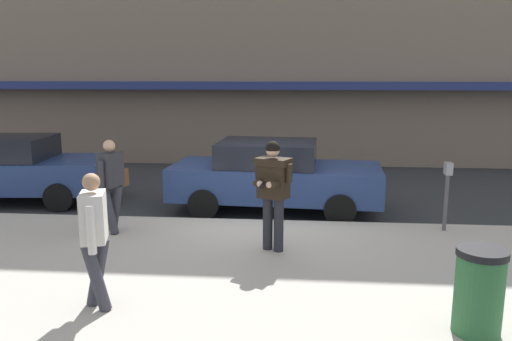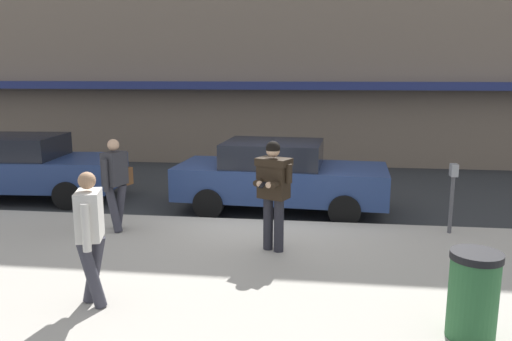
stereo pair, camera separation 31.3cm
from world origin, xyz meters
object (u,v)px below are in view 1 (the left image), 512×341
at_px(parked_sedan_near, 11,169).
at_px(pedestrian_with_bag, 112,180).
at_px(parking_meter, 447,186).
at_px(trash_bin, 479,291).
at_px(man_texting_on_phone, 273,184).
at_px(pedestrian_in_light_coat, 94,233).
at_px(parked_sedan_mid, 274,176).

xyz_separation_m(parked_sedan_near, pedestrian_with_bag, (3.37, -2.45, 0.32)).
xyz_separation_m(parking_meter, trash_bin, (-0.69, -3.75, -0.34)).
bearing_deg(man_texting_on_phone, trash_bin, -45.50).
bearing_deg(pedestrian_in_light_coat, man_texting_on_phone, 47.31).
bearing_deg(pedestrian_with_bag, parking_meter, 5.61).
bearing_deg(pedestrian_with_bag, trash_bin, -30.65).
distance_m(parked_sedan_mid, man_texting_on_phone, 2.92).
xyz_separation_m(man_texting_on_phone, pedestrian_in_light_coat, (-2.04, -2.21, -0.14)).
bearing_deg(parking_meter, parked_sedan_near, 168.81).
bearing_deg(pedestrian_in_light_coat, pedestrian_with_bag, 106.98).
distance_m(man_texting_on_phone, trash_bin, 3.48).
height_order(pedestrian_with_bag, parking_meter, pedestrian_with_bag).
relative_size(parked_sedan_mid, man_texting_on_phone, 2.55).
bearing_deg(pedestrian_in_light_coat, trash_bin, -3.00).
xyz_separation_m(pedestrian_in_light_coat, parking_meter, (5.13, 3.52, -0.14)).
relative_size(parked_sedan_mid, parking_meter, 3.63).
bearing_deg(pedestrian_in_light_coat, parked_sedan_mid, 69.49).
height_order(parked_sedan_mid, man_texting_on_phone, man_texting_on_phone).
bearing_deg(trash_bin, pedestrian_with_bag, 149.35).
bearing_deg(parked_sedan_near, parked_sedan_mid, -2.63).
xyz_separation_m(pedestrian_in_light_coat, trash_bin, (4.44, -0.23, -0.47)).
distance_m(man_texting_on_phone, pedestrian_with_bag, 3.02).
xyz_separation_m(parked_sedan_mid, trash_bin, (2.53, -5.33, -0.16)).
distance_m(parked_sedan_near, pedestrian_in_light_coat, 6.87).
distance_m(parked_sedan_mid, parking_meter, 3.60).
height_order(parked_sedan_near, trash_bin, parked_sedan_near).
xyz_separation_m(parked_sedan_near, pedestrian_in_light_coat, (4.27, -5.38, 0.32)).
bearing_deg(parked_sedan_mid, parked_sedan_near, 177.37).
xyz_separation_m(man_texting_on_phone, pedestrian_with_bag, (-2.93, 0.72, -0.14)).
distance_m(pedestrian_in_light_coat, pedestrian_with_bag, 3.06).
bearing_deg(man_texting_on_phone, parking_meter, 22.92).
bearing_deg(man_texting_on_phone, pedestrian_in_light_coat, -132.69).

